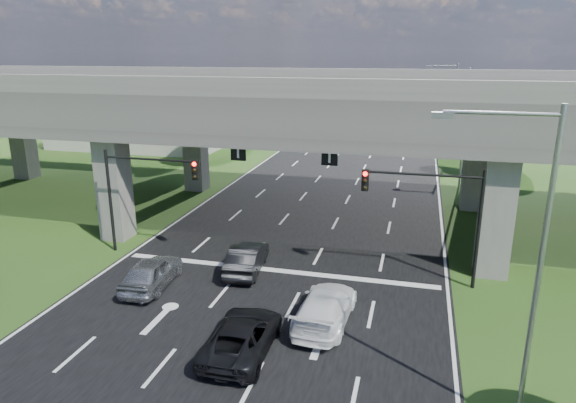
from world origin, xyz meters
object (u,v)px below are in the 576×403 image
at_px(signal_left, 142,184).
at_px(car_silver, 152,272).
at_px(car_white, 325,307).
at_px(signal_right, 434,204).
at_px(car_dark, 247,258).
at_px(streetlight_near, 527,251).
at_px(car_trailing, 242,336).
at_px(streetlight_far, 460,119).
at_px(streetlight_beyond, 451,101).

relative_size(signal_left, car_silver, 1.33).
bearing_deg(car_white, signal_right, -126.87).
bearing_deg(car_dark, signal_left, -14.60).
bearing_deg(streetlight_near, car_dark, 142.08).
relative_size(signal_left, streetlight_near, 0.60).
xyz_separation_m(signal_right, streetlight_near, (2.27, -9.94, 1.66)).
bearing_deg(car_trailing, car_silver, -35.86).
xyz_separation_m(streetlight_far, car_silver, (-15.50, -23.92, -5.05)).
bearing_deg(car_trailing, car_white, -133.30).
height_order(streetlight_beyond, car_trailing, streetlight_beyond).
distance_m(car_dark, car_trailing, 7.58).
bearing_deg(streetlight_near, streetlight_beyond, 90.00).
height_order(streetlight_near, streetlight_far, same).
bearing_deg(streetlight_near, signal_right, 102.88).
bearing_deg(car_white, car_silver, -5.71).
relative_size(streetlight_far, car_silver, 2.22).
bearing_deg(signal_left, signal_right, 0.00).
xyz_separation_m(signal_left, streetlight_beyond, (17.92, 36.06, 1.66)).
bearing_deg(car_white, car_trailing, 50.60).
relative_size(streetlight_beyond, car_silver, 2.22).
bearing_deg(streetlight_far, streetlight_near, -90.00).
xyz_separation_m(car_dark, car_trailing, (2.28, -7.23, -0.05)).
relative_size(streetlight_near, car_white, 1.94).
height_order(car_dark, car_trailing, car_dark).
xyz_separation_m(streetlight_far, car_trailing, (-9.27, -28.23, -5.13)).
distance_m(signal_right, streetlight_far, 20.25).
height_order(signal_right, car_silver, signal_right).
distance_m(car_silver, car_trailing, 7.58).
bearing_deg(streetlight_near, car_white, 144.09).
xyz_separation_m(signal_left, streetlight_far, (17.92, 20.06, 1.66)).
distance_m(streetlight_beyond, car_silver, 43.12).
height_order(streetlight_near, streetlight_beyond, same).
bearing_deg(signal_left, streetlight_far, 48.22).
distance_m(signal_right, car_trailing, 11.30).
xyz_separation_m(car_silver, car_trailing, (6.23, -4.31, -0.08)).
distance_m(car_white, car_trailing, 4.03).
bearing_deg(car_white, streetlight_beyond, -96.29).
relative_size(signal_right, car_silver, 1.33).
relative_size(streetlight_near, car_trailing, 2.02).
bearing_deg(streetlight_far, signal_right, -96.47).
bearing_deg(signal_right, car_trailing, -130.57).
distance_m(car_silver, car_dark, 4.90).
distance_m(signal_left, streetlight_beyond, 40.30).
bearing_deg(car_trailing, streetlight_beyond, -102.99).
xyz_separation_m(signal_left, streetlight_near, (17.92, -9.94, 1.66)).
distance_m(signal_right, streetlight_near, 10.33).
bearing_deg(signal_right, signal_left, 180.00).
bearing_deg(streetlight_beyond, car_white, -99.05).
height_order(car_silver, car_white, car_silver).
bearing_deg(signal_left, car_dark, -8.42).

